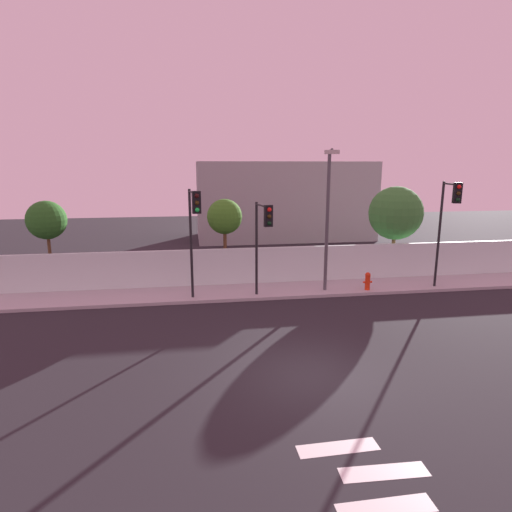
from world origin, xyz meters
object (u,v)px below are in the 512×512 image
(traffic_light_right, at_px, (448,213))
(street_lamp_curbside, at_px, (328,209))
(traffic_light_left, at_px, (263,230))
(roadside_tree_leftmost, at_px, (46,220))
(roadside_tree_midleft, at_px, (225,217))
(roadside_tree_midright, at_px, (396,213))
(fire_hydrant, at_px, (368,280))
(traffic_light_center, at_px, (194,221))

(traffic_light_right, relative_size, street_lamp_curbside, 0.78)
(traffic_light_left, distance_m, roadside_tree_leftmost, 10.99)
(roadside_tree_leftmost, bearing_deg, traffic_light_right, -12.86)
(traffic_light_left, relative_size, roadside_tree_midleft, 0.99)
(traffic_light_left, distance_m, roadside_tree_midright, 9.31)
(street_lamp_curbside, height_order, roadside_tree_midright, street_lamp_curbside)
(roadside_tree_midleft, bearing_deg, traffic_light_right, -23.29)
(street_lamp_curbside, xyz_separation_m, fire_hydrant, (2.10, 0.01, -3.46))
(traffic_light_left, height_order, roadside_tree_midleft, traffic_light_left)
(street_lamp_curbside, bearing_deg, fire_hydrant, 0.33)
(traffic_light_right, xyz_separation_m, roadside_tree_leftmost, (-18.72, 4.27, -0.54))
(roadside_tree_leftmost, relative_size, roadside_tree_midleft, 1.00)
(roadside_tree_midleft, bearing_deg, roadside_tree_midright, 0.00)
(fire_hydrant, xyz_separation_m, roadside_tree_leftmost, (-15.31, 3.59, 2.72))
(traffic_light_center, height_order, roadside_tree_midright, traffic_light_center)
(traffic_light_right, xyz_separation_m, roadside_tree_midleft, (-9.93, 4.27, -0.54))
(roadside_tree_midright, bearing_deg, roadside_tree_midleft, 180.00)
(traffic_light_left, height_order, fire_hydrant, traffic_light_left)
(traffic_light_center, height_order, traffic_light_right, traffic_light_right)
(traffic_light_center, distance_m, roadside_tree_leftmost, 8.37)
(traffic_light_right, relative_size, roadside_tree_midleft, 1.19)
(traffic_light_left, xyz_separation_m, traffic_light_center, (-2.93, 0.04, 0.41))
(traffic_light_center, xyz_separation_m, roadside_tree_midright, (11.17, 4.30, -0.33))
(traffic_light_center, bearing_deg, traffic_light_right, 0.11)
(traffic_light_right, height_order, fire_hydrant, traffic_light_right)
(fire_hydrant, bearing_deg, traffic_light_left, -171.84)
(traffic_light_center, xyz_separation_m, roadside_tree_midleft, (1.63, 4.30, -0.37))
(traffic_light_left, relative_size, roadside_tree_leftmost, 0.99)
(street_lamp_curbside, relative_size, roadside_tree_midleft, 1.52)
(traffic_light_left, height_order, traffic_light_right, traffic_light_right)
(traffic_light_center, distance_m, roadside_tree_midleft, 4.61)
(traffic_light_center, xyz_separation_m, roadside_tree_leftmost, (-7.17, 4.30, -0.37))
(traffic_light_left, xyz_separation_m, roadside_tree_midleft, (-1.30, 4.34, 0.04))
(street_lamp_curbside, bearing_deg, traffic_light_left, -166.69)
(street_lamp_curbside, height_order, fire_hydrant, street_lamp_curbside)
(street_lamp_curbside, xyz_separation_m, roadside_tree_midright, (5.13, 3.60, -0.69))
(fire_hydrant, bearing_deg, roadside_tree_midleft, 151.14)
(traffic_light_left, bearing_deg, street_lamp_curbside, 13.31)
(traffic_light_left, relative_size, traffic_light_center, 0.88)
(traffic_light_left, distance_m, street_lamp_curbside, 3.29)
(fire_hydrant, height_order, roadside_tree_midright, roadside_tree_midright)
(street_lamp_curbside, relative_size, roadside_tree_leftmost, 1.51)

